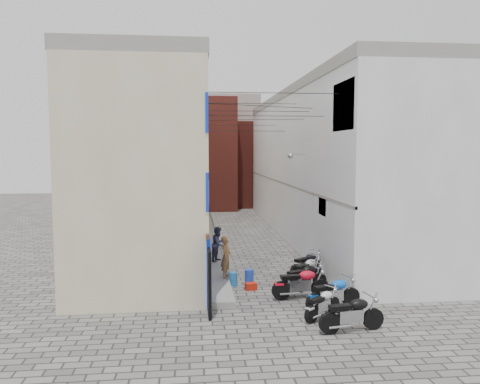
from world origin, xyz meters
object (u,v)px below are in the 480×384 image
object	(u,v)px
motorcycle_c	(333,292)
person_a	(226,257)
water_jug_near	(233,279)
motorcycle_g	(307,263)
motorcycle_d	(301,282)
water_jug_far	(249,277)
motorcycle_f	(307,269)
motorcycle_b	(323,302)
person_b	(218,244)
red_crate	(251,286)
motorcycle_e	(304,276)
motorcycle_a	(352,312)

from	to	relation	value
motorcycle_c	person_a	size ratio (longest dim) A/B	1.27
water_jug_near	motorcycle_g	bearing A→B (deg)	17.90
water_jug_near	person_a	bearing A→B (deg)	122.03
motorcycle_d	water_jug_far	bearing A→B (deg)	-147.62
motorcycle_f	water_jug_near	bearing A→B (deg)	-130.65
motorcycle_f	motorcycle_b	bearing A→B (deg)	-47.39
motorcycle_b	person_b	xyz separation A→B (m)	(-2.94, 7.09, 0.54)
motorcycle_g	water_jug_near	world-z (taller)	motorcycle_g
motorcycle_f	red_crate	distance (m)	2.48
person_a	motorcycle_d	bearing A→B (deg)	-112.70
motorcycle_d	motorcycle_f	bearing A→B (deg)	154.03
person_a	person_b	bearing A→B (deg)	21.80
motorcycle_d	motorcycle_f	xyz separation A→B (m)	(0.71, 1.85, -0.04)
person_a	water_jug_far	bearing A→B (deg)	-78.87
motorcycle_d	red_crate	xyz separation A→B (m)	(-1.66, 1.28, -0.50)
motorcycle_e	person_b	distance (m)	5.23
motorcycle_a	water_jug_far	bearing A→B (deg)	-164.45
motorcycle_e	person_b	xyz separation A→B (m)	(-3.03, 4.24, 0.46)
water_jug_near	water_jug_far	world-z (taller)	water_jug_far
person_a	motorcycle_a	bearing A→B (deg)	-129.89
motorcycle_c	water_jug_near	world-z (taller)	motorcycle_c
motorcycle_g	water_jug_far	xyz separation A→B (m)	(-2.61, -0.79, -0.31)
motorcycle_c	person_b	world-z (taller)	person_b
person_a	water_jug_near	distance (m)	0.94
motorcycle_b	person_a	world-z (taller)	person_a
motorcycle_b	motorcycle_e	distance (m)	2.86
person_b	red_crate	size ratio (longest dim) A/B	3.78
motorcycle_a	person_a	bearing A→B (deg)	-157.27
water_jug_far	motorcycle_c	bearing A→B (deg)	-54.38
motorcycle_a	motorcycle_f	distance (m)	5.05
motorcycle_a	water_jug_near	world-z (taller)	motorcycle_a
motorcycle_a	person_b	world-z (taller)	person_b
motorcycle_c	person_a	xyz separation A→B (m)	(-3.37, 3.53, 0.47)
motorcycle_f	red_crate	world-z (taller)	motorcycle_f
motorcycle_a	motorcycle_c	bearing A→B (deg)	170.10
motorcycle_d	person_a	distance (m)	3.44
motorcycle_g	person_a	bearing A→B (deg)	-113.69
person_a	water_jug_far	xyz separation A→B (m)	(0.93, -0.12, -0.80)
motorcycle_a	red_crate	bearing A→B (deg)	-160.15
motorcycle_a	water_jug_far	xyz separation A→B (m)	(-2.39, 5.33, -0.32)
motorcycle_g	water_jug_far	distance (m)	2.74
motorcycle_a	motorcycle_c	xyz separation A→B (m)	(0.04, 1.93, 0.02)
person_a	water_jug_near	bearing A→B (deg)	-129.20
person_a	person_b	xyz separation A→B (m)	(-0.15, 2.83, -0.04)
motorcycle_a	motorcycle_g	xyz separation A→B (m)	(0.21, 6.12, -0.01)
water_jug_near	red_crate	world-z (taller)	water_jug_near
person_b	red_crate	distance (m)	4.05
motorcycle_c	motorcycle_e	distance (m)	2.18
motorcycle_b	motorcycle_f	size ratio (longest dim) A/B	0.87
motorcycle_g	motorcycle_f	bearing A→B (deg)	-48.58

